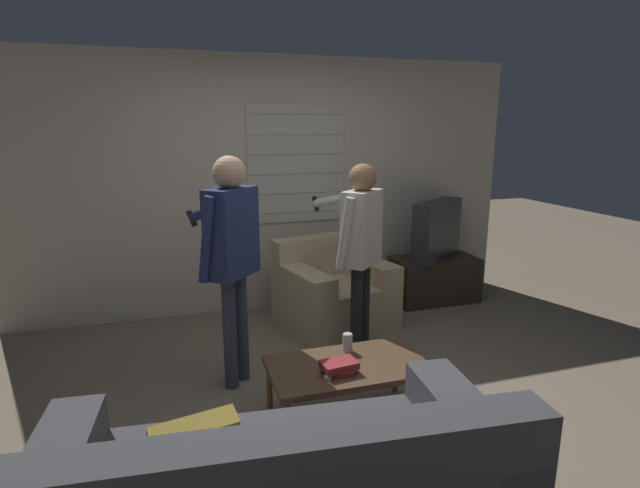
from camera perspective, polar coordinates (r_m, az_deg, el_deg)
name	(u,v)px	position (r m, az deg, el deg)	size (l,w,h in m)	color
ground_plane	(337,401)	(3.66, 1.99, -17.48)	(16.00, 16.00, 0.00)	#7F705B
wall_back	(273,186)	(5.13, -5.37, 6.67)	(5.20, 0.08, 2.55)	beige
armchair_beige	(333,292)	(4.81, 1.47, -5.47)	(1.13, 1.04, 0.82)	#C6B289
coffee_table	(348,369)	(3.28, 3.20, -14.11)	(1.00, 0.57, 0.40)	brown
tv_stand	(434,279)	(5.61, 12.90, -3.92)	(0.91, 0.49, 0.48)	#33281E
tv	(436,230)	(5.47, 13.17, 1.61)	(0.76, 0.61, 0.62)	#2D2D33
person_left_standing	(231,243)	(3.56, -10.16, 0.07)	(0.49, 0.78, 1.68)	#33384C
person_right_standing	(360,238)	(3.99, 4.61, 0.73)	(0.46, 0.77, 1.59)	black
book_stack	(339,367)	(3.15, 2.15, -13.84)	(0.23, 0.18, 0.07)	maroon
soda_can	(347,342)	(3.40, 3.16, -11.17)	(0.07, 0.07, 0.13)	silver
spare_remote	(331,374)	(3.12, 1.25, -14.60)	(0.11, 0.13, 0.02)	white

